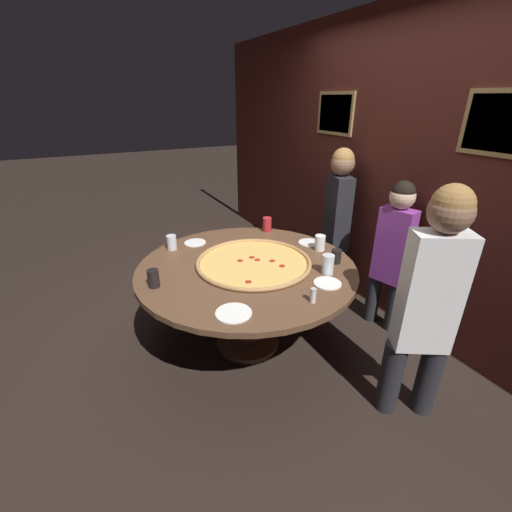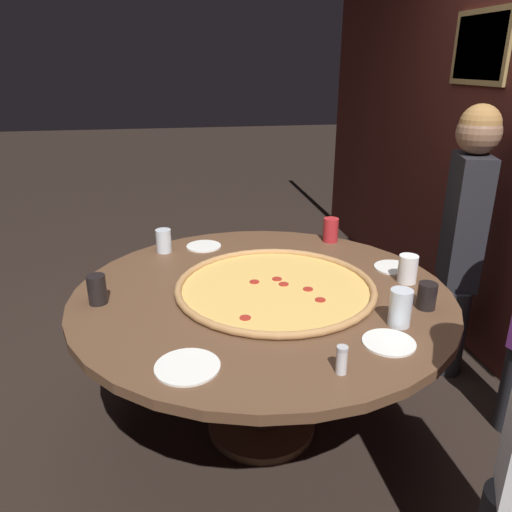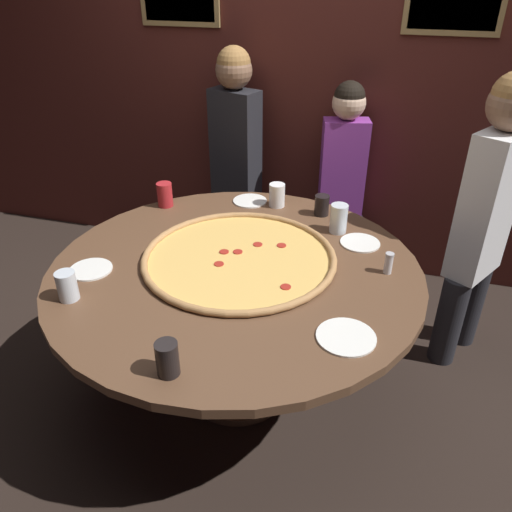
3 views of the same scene
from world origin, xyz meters
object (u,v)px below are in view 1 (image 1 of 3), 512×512
(giant_pizza, at_px, (254,262))
(diner_side_right, at_px, (429,298))
(drink_cup_centre_back, at_px, (267,224))
(drink_cup_far_left, at_px, (172,242))
(drink_cup_near_right, at_px, (320,243))
(white_plate_right_side, at_px, (327,283))
(condiment_shaker, at_px, (313,295))
(drink_cup_far_right, at_px, (328,264))
(white_plate_far_back, at_px, (195,243))
(diner_far_right, at_px, (337,215))
(dining_table, at_px, (247,279))
(white_plate_left_side, at_px, (234,313))
(white_plate_beside_cup, at_px, (309,243))
(drink_cup_front_edge, at_px, (336,256))
(drink_cup_near_left, at_px, (153,278))
(diner_centre_back, at_px, (393,249))

(giant_pizza, relative_size, diner_side_right, 0.58)
(giant_pizza, xyz_separation_m, drink_cup_centre_back, (-0.57, 0.43, 0.05))
(drink_cup_far_left, xyz_separation_m, drink_cup_near_right, (0.58, 1.08, 0.00))
(white_plate_right_side, bearing_deg, giant_pizza, -149.18)
(giant_pizza, bearing_deg, condiment_shaker, 6.72)
(drink_cup_far_right, distance_m, drink_cup_near_right, 0.42)
(white_plate_far_back, bearing_deg, diner_far_right, 81.42)
(dining_table, bearing_deg, drink_cup_far_right, 49.55)
(white_plate_far_back, height_order, white_plate_left_side, same)
(white_plate_right_side, relative_size, white_plate_beside_cup, 1.00)
(dining_table, relative_size, drink_cup_front_edge, 15.22)
(white_plate_right_side, xyz_separation_m, diner_far_right, (-0.90, 0.82, 0.10))
(white_plate_beside_cup, xyz_separation_m, condiment_shaker, (0.79, -0.54, 0.05))
(drink_cup_near_right, distance_m, drink_cup_near_left, 1.36)
(diner_centre_back, bearing_deg, diner_far_right, -12.44)
(drink_cup_near_right, height_order, diner_side_right, diner_side_right)
(drink_cup_centre_back, bearing_deg, giant_pizza, -37.41)
(drink_cup_far_right, bearing_deg, drink_cup_centre_back, 177.75)
(drink_cup_far_left, xyz_separation_m, white_plate_beside_cup, (0.42, 1.10, -0.06))
(drink_cup_far_left, relative_size, drink_cup_front_edge, 1.13)
(giant_pizza, relative_size, white_plate_far_back, 4.72)
(diner_centre_back, bearing_deg, drink_cup_far_left, 47.54)
(drink_cup_near_left, height_order, white_plate_left_side, drink_cup_near_left)
(white_plate_beside_cup, height_order, diner_side_right, diner_side_right)
(white_plate_far_back, relative_size, diner_far_right, 0.13)
(drink_cup_far_right, bearing_deg, white_plate_far_back, -146.01)
(drink_cup_near_left, bearing_deg, diner_side_right, 50.87)
(dining_table, relative_size, diner_side_right, 1.09)
(drink_cup_far_left, relative_size, white_plate_far_back, 0.66)
(diner_centre_back, bearing_deg, condiment_shaker, 93.45)
(dining_table, distance_m, condiment_shaker, 0.69)
(giant_pizza, bearing_deg, dining_table, -90.25)
(white_plate_left_side, distance_m, white_plate_beside_cup, 1.23)
(giant_pizza, distance_m, condiment_shaker, 0.66)
(drink_cup_far_right, bearing_deg, diner_centre_back, 96.12)
(drink_cup_far_left, bearing_deg, dining_table, 36.82)
(diner_side_right, bearing_deg, drink_cup_near_left, -8.63)
(drink_cup_near_left, bearing_deg, white_plate_right_side, 64.02)
(drink_cup_near_left, height_order, diner_far_right, diner_far_right)
(white_plate_right_side, bearing_deg, drink_cup_far_left, -143.82)
(drink_cup_far_right, height_order, drink_cup_near_left, drink_cup_far_right)
(white_plate_far_back, height_order, white_plate_right_side, same)
(dining_table, height_order, diner_centre_back, diner_centre_back)
(drink_cup_far_left, height_order, drink_cup_near_left, drink_cup_near_left)
(drink_cup_front_edge, height_order, white_plate_left_side, drink_cup_front_edge)
(white_plate_far_back, relative_size, diner_side_right, 0.12)
(white_plate_far_back, height_order, condiment_shaker, condiment_shaker)
(drink_cup_far_left, relative_size, diner_centre_back, 0.09)
(dining_table, distance_m, diner_side_right, 1.27)
(dining_table, xyz_separation_m, drink_cup_near_right, (0.02, 0.66, 0.19))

